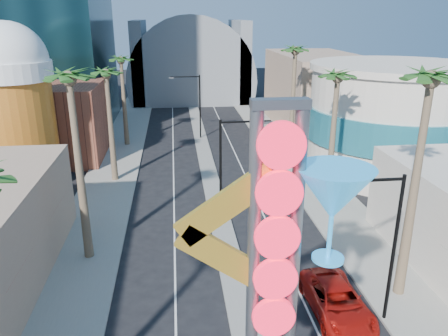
% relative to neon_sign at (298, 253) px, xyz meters
% --- Properties ---
extents(sidewalk_west, '(5.00, 100.00, 0.15)m').
position_rel_neon_sign_xyz_m(sidewalk_west, '(-10.32, 32.04, -7.23)').
color(sidewalk_west, gray).
rests_on(sidewalk_west, ground).
extents(sidewalk_east, '(5.00, 100.00, 0.15)m').
position_rel_neon_sign_xyz_m(sidewalk_east, '(8.68, 32.04, -7.23)').
color(sidewalk_east, gray).
rests_on(sidewalk_east, ground).
extents(median, '(1.60, 84.00, 0.15)m').
position_rel_neon_sign_xyz_m(median, '(-0.82, 35.04, -7.23)').
color(median, gray).
rests_on(median, ground).
extents(brick_filler_west, '(10.00, 10.00, 8.00)m').
position_rel_neon_sign_xyz_m(brick_filler_west, '(-16.82, 35.04, -3.31)').
color(brick_filler_west, brown).
rests_on(brick_filler_west, ground).
extents(filler_east, '(10.00, 20.00, 10.00)m').
position_rel_neon_sign_xyz_m(filler_east, '(15.18, 45.04, -2.31)').
color(filler_east, tan).
rests_on(filler_east, ground).
extents(beer_mug, '(7.00, 7.00, 14.50)m').
position_rel_neon_sign_xyz_m(beer_mug, '(-17.82, 27.04, 0.54)').
color(beer_mug, '#BD4B19').
rests_on(beer_mug, ground).
extents(turquoise_building, '(16.60, 16.60, 10.60)m').
position_rel_neon_sign_xyz_m(turquoise_building, '(17.18, 27.04, -2.06)').
color(turquoise_building, beige).
rests_on(turquoise_building, ground).
extents(canopy, '(22.00, 16.00, 22.00)m').
position_rel_neon_sign_xyz_m(canopy, '(-0.82, 69.04, -3.00)').
color(canopy, slate).
rests_on(canopy, ground).
extents(neon_sign, '(6.53, 2.60, 12.55)m').
position_rel_neon_sign_xyz_m(neon_sign, '(0.00, 0.00, 0.00)').
color(neon_sign, gray).
rests_on(neon_sign, ground).
extents(streetlight_0, '(3.79, 0.25, 8.00)m').
position_rel_neon_sign_xyz_m(streetlight_0, '(-0.27, 17.04, -2.43)').
color(streetlight_0, black).
rests_on(streetlight_0, ground).
extents(streetlight_1, '(3.79, 0.25, 8.00)m').
position_rel_neon_sign_xyz_m(streetlight_1, '(-1.36, 41.04, -2.43)').
color(streetlight_1, black).
rests_on(streetlight_1, ground).
extents(streetlight_2, '(3.45, 0.25, 8.00)m').
position_rel_neon_sign_xyz_m(streetlight_2, '(5.91, 5.04, -2.47)').
color(streetlight_2, black).
rests_on(streetlight_2, ground).
extents(palm_1, '(2.40, 2.40, 12.70)m').
position_rel_neon_sign_xyz_m(palm_1, '(-9.82, 13.04, 3.52)').
color(palm_1, brown).
rests_on(palm_1, ground).
extents(palm_2, '(2.40, 2.40, 11.20)m').
position_rel_neon_sign_xyz_m(palm_2, '(-9.82, 27.04, 2.17)').
color(palm_2, brown).
rests_on(palm_2, ground).
extents(palm_3, '(2.40, 2.40, 11.20)m').
position_rel_neon_sign_xyz_m(palm_3, '(-9.82, 39.04, 2.17)').
color(palm_3, brown).
rests_on(palm_3, ground).
extents(palm_5, '(2.40, 2.40, 13.20)m').
position_rel_neon_sign_xyz_m(palm_5, '(8.18, 7.04, 3.96)').
color(palm_5, brown).
rests_on(palm_5, ground).
extents(palm_6, '(2.40, 2.40, 11.70)m').
position_rel_neon_sign_xyz_m(palm_6, '(8.18, 19.04, 2.62)').
color(palm_6, brown).
rests_on(palm_6, ground).
extents(palm_7, '(2.40, 2.40, 12.70)m').
position_rel_neon_sign_xyz_m(palm_7, '(8.18, 31.04, 3.52)').
color(palm_7, brown).
rests_on(palm_7, ground).
extents(red_pickup, '(2.82, 5.81, 1.59)m').
position_rel_neon_sign_xyz_m(red_pickup, '(4.07, 5.76, -6.51)').
color(red_pickup, '#B5140D').
rests_on(red_pickup, ground).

